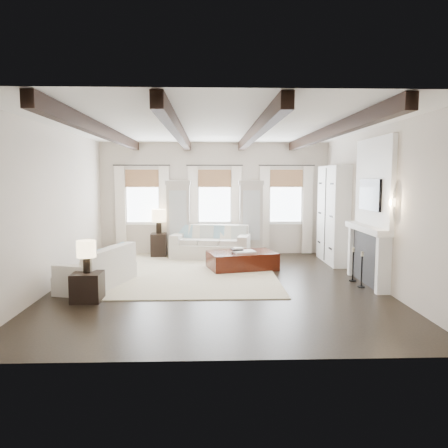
{
  "coord_description": "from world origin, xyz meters",
  "views": [
    {
      "loc": [
        -0.16,
        -8.79,
        2.18
      ],
      "look_at": [
        0.18,
        1.04,
        1.15
      ],
      "focal_mm": 35.0,
      "sensor_mm": 36.0,
      "label": 1
    }
  ],
  "objects_px": {
    "sofa_back": "(211,245)",
    "sofa_left": "(100,271)",
    "side_table_back": "(159,245)",
    "side_table_front": "(87,287)",
    "ottoman": "(242,260)"
  },
  "relations": [
    {
      "from": "sofa_left",
      "to": "side_table_back",
      "type": "height_order",
      "value": "sofa_left"
    },
    {
      "from": "side_table_back",
      "to": "sofa_back",
      "type": "bearing_deg",
      "value": -10.46
    },
    {
      "from": "ottoman",
      "to": "side_table_front",
      "type": "distance_m",
      "value": 3.99
    },
    {
      "from": "sofa_back",
      "to": "sofa_left",
      "type": "xyz_separation_m",
      "value": [
        -2.26,
        -3.08,
        -0.04
      ]
    },
    {
      "from": "sofa_back",
      "to": "side_table_back",
      "type": "distance_m",
      "value": 1.48
    },
    {
      "from": "sofa_left",
      "to": "side_table_front",
      "type": "distance_m",
      "value": 1.06
    },
    {
      "from": "ottoman",
      "to": "side_table_back",
      "type": "distance_m",
      "value": 2.8
    },
    {
      "from": "side_table_front",
      "to": "side_table_back",
      "type": "xyz_separation_m",
      "value": [
        0.77,
        4.41,
        0.07
      ]
    },
    {
      "from": "sofa_back",
      "to": "sofa_left",
      "type": "distance_m",
      "value": 3.82
    },
    {
      "from": "sofa_back",
      "to": "ottoman",
      "type": "relative_size",
      "value": 1.42
    },
    {
      "from": "sofa_left",
      "to": "side_table_back",
      "type": "bearing_deg",
      "value": 76.46
    },
    {
      "from": "sofa_back",
      "to": "sofa_left",
      "type": "bearing_deg",
      "value": -126.25
    },
    {
      "from": "sofa_back",
      "to": "side_table_back",
      "type": "bearing_deg",
      "value": 169.54
    },
    {
      "from": "side_table_back",
      "to": "side_table_front",
      "type": "bearing_deg",
      "value": -99.94
    },
    {
      "from": "sofa_left",
      "to": "sofa_back",
      "type": "bearing_deg",
      "value": 53.75
    }
  ]
}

